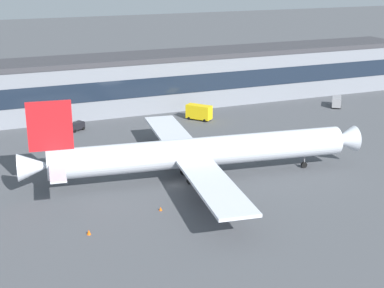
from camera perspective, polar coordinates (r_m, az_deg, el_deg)
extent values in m
plane|color=#4C4F54|center=(96.36, -1.63, -4.11)|extent=(600.00, 600.00, 0.00)
cube|color=gray|center=(142.46, -9.23, 5.57)|extent=(171.15, 14.07, 12.43)
cube|color=#38383D|center=(141.18, -9.37, 8.28)|extent=(174.58, 14.35, 1.20)
cube|color=#192333|center=(135.60, -8.53, 5.25)|extent=(167.73, 0.16, 4.47)
cylinder|color=silver|center=(97.75, 0.90, -0.79)|extent=(51.72, 11.60, 5.00)
cone|color=silver|center=(108.16, 14.92, 0.45)|extent=(5.08, 5.29, 4.75)
cone|color=silver|center=(94.34, -15.38, -2.17)|extent=(6.03, 5.17, 4.50)
cube|color=red|center=(92.36, -14.01, 1.76)|extent=(7.01, 1.40, 8.00)
cube|color=silver|center=(99.30, -13.58, -0.55)|extent=(3.54, 9.23, 0.30)
cube|color=silver|center=(88.90, -13.30, -2.73)|extent=(3.54, 9.23, 0.30)
cube|color=silver|center=(110.42, -2.12, 1.14)|extent=(8.94, 23.76, 0.50)
cube|color=silver|center=(84.74, 2.23, -4.18)|extent=(8.94, 23.76, 0.50)
cylinder|color=#99999E|center=(107.95, -1.17, -0.23)|extent=(4.45, 3.26, 2.75)
cylinder|color=#99999E|center=(88.76, 2.17, -4.36)|extent=(4.45, 3.26, 2.75)
cylinder|color=black|center=(105.96, 11.12, -2.05)|extent=(1.16, 0.64, 1.10)
cylinder|color=slate|center=(105.49, 11.17, -1.33)|extent=(0.24, 0.24, 2.27)
cylinder|color=black|center=(100.59, -0.88, -2.80)|extent=(1.16, 0.64, 1.10)
cylinder|color=slate|center=(100.10, -0.88, -2.04)|extent=(0.24, 0.24, 2.27)
cylinder|color=black|center=(96.53, -0.22, -3.71)|extent=(1.16, 0.64, 1.10)
cylinder|color=slate|center=(96.02, -0.22, -2.93)|extent=(0.24, 0.24, 2.27)
cube|color=yellow|center=(134.78, 0.70, 3.24)|extent=(5.62, 6.19, 3.20)
cube|color=black|center=(135.38, 0.09, 3.58)|extent=(3.04, 3.02, 0.80)
cylinder|color=black|center=(135.25, -0.30, 2.59)|extent=(0.67, 0.73, 0.70)
cylinder|color=black|center=(137.08, 0.14, 2.80)|extent=(0.67, 0.73, 0.70)
cylinder|color=black|center=(133.33, 1.28, 2.36)|extent=(0.67, 0.73, 0.70)
cylinder|color=black|center=(135.18, 1.70, 2.57)|extent=(0.67, 0.73, 0.70)
cube|color=black|center=(128.94, -11.51, 1.79)|extent=(4.12, 3.57, 1.50)
cube|color=black|center=(128.22, -11.84, 1.82)|extent=(2.03, 2.23, 0.38)
cylinder|color=black|center=(127.69, -11.63, 1.28)|extent=(0.75, 0.62, 0.70)
cylinder|color=black|center=(128.99, -12.17, 1.41)|extent=(0.75, 0.62, 0.70)
cylinder|color=black|center=(129.31, -10.81, 1.54)|extent=(0.75, 0.62, 0.70)
cylinder|color=black|center=(130.59, -11.35, 1.67)|extent=(0.75, 0.62, 0.70)
cube|color=gray|center=(151.54, 14.24, 4.14)|extent=(4.87, 5.48, 2.20)
cube|color=black|center=(150.05, 14.25, 4.18)|extent=(2.71, 2.67, 0.55)
cylinder|color=black|center=(150.04, 14.58, 3.55)|extent=(0.66, 0.74, 0.70)
cylinder|color=black|center=(150.02, 13.83, 3.61)|extent=(0.66, 0.74, 0.70)
cylinder|color=black|center=(153.58, 14.59, 3.87)|extent=(0.66, 0.74, 0.70)
cylinder|color=black|center=(153.56, 13.85, 3.93)|extent=(0.66, 0.74, 0.70)
cone|color=#F2590C|center=(80.87, -10.27, -8.65)|extent=(0.58, 0.58, 0.73)
cone|color=#F2590C|center=(86.90, -3.16, -6.46)|extent=(0.49, 0.49, 0.61)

